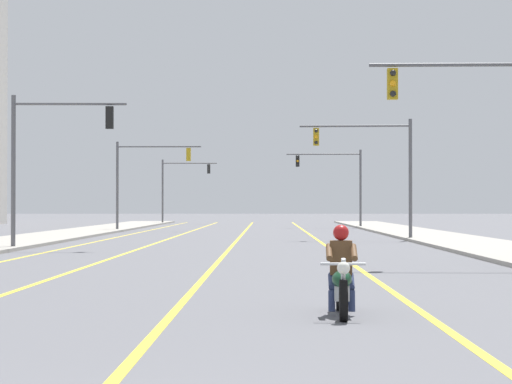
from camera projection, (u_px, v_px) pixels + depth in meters
The scene contains 13 objects.
lane_stripe_center at pixel (238, 239), 51.14m from camera, with size 0.16×100.00×0.01m, color yellow.
lane_stripe_left at pixel (168, 239), 51.18m from camera, with size 0.16×100.00×0.01m, color yellow.
lane_stripe_right at pixel (316, 239), 51.09m from camera, with size 0.16×100.00×0.01m, color yellow.
lane_stripe_far_left at pixel (109, 239), 51.22m from camera, with size 0.16×100.00×0.01m, color yellow.
sidewalk_kerb_right at pixel (460, 241), 46.01m from camera, with size 4.40×110.00×0.14m, color #9E998E.
sidewalk_kerb_left at pixel (17, 241), 46.26m from camera, with size 4.40×110.00×0.14m, color #9E998E.
motorcycle_with_rider at pixel (341, 279), 15.71m from camera, with size 0.70×2.19×1.46m.
traffic_signal_near_right at pixel (480, 126), 28.13m from camera, with size 4.58×0.37×6.20m.
traffic_signal_near_left at pixel (46, 148), 39.02m from camera, with size 4.62×0.41×6.20m.
traffic_signal_mid_right at pixel (377, 159), 49.82m from camera, with size 5.75×0.45×6.20m.
traffic_signal_mid_left at pixel (142, 171), 67.47m from camera, with size 5.92×0.37×6.20m.
traffic_signal_far_right at pixel (338, 175), 77.24m from camera, with size 5.96×0.37×6.20m.
traffic_signal_far_left at pixel (179, 181), 93.89m from camera, with size 5.32×0.49×6.20m.
Camera 1 is at (1.40, -6.15, 1.78)m, focal length 68.35 mm.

